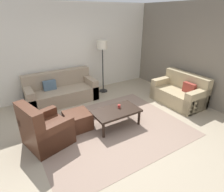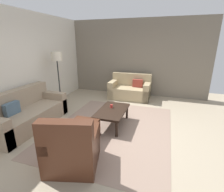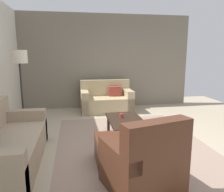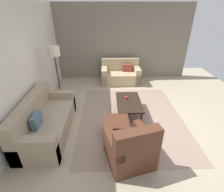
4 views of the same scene
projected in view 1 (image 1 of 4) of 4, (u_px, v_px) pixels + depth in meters
ground_plane at (112, 128)px, 4.37m from camera, size 8.00×8.00×0.00m
rear_partition at (68, 51)px, 5.80m from camera, size 6.00×0.12×2.80m
stone_feature_panel at (202, 55)px, 5.23m from camera, size 0.12×5.20×2.80m
area_rug at (112, 128)px, 4.37m from camera, size 3.32×2.68×0.01m
couch_main at (61, 92)px, 5.62m from camera, size 2.02×0.90×0.88m
couch_loveseat at (180, 93)px, 5.50m from camera, size 0.86×1.45×0.88m
armchair_leather at (44, 132)px, 3.71m from camera, size 0.98×0.98×0.95m
ottoman at (78, 120)px, 4.30m from camera, size 0.56×0.56×0.40m
coffee_table at (116, 112)px, 4.34m from camera, size 1.10×0.64×0.41m
cup at (119, 106)px, 4.41m from camera, size 0.07×0.07×0.08m
lamp_standing at (102, 50)px, 5.83m from camera, size 0.32×0.32×1.71m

